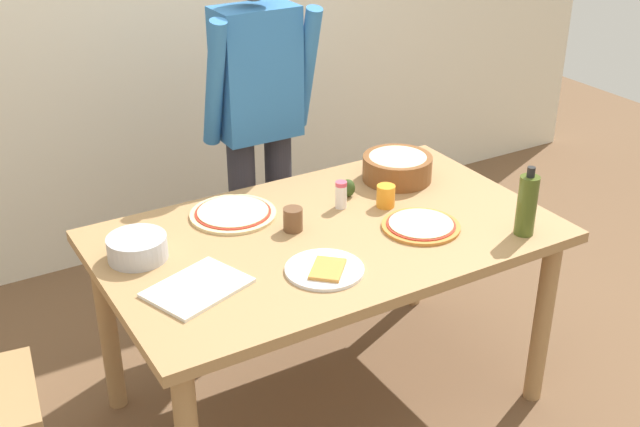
% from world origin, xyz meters
% --- Properties ---
extents(ground, '(8.00, 8.00, 0.00)m').
position_xyz_m(ground, '(0.00, 0.00, 0.00)').
color(ground, brown).
extents(dining_table, '(1.60, 0.96, 0.76)m').
position_xyz_m(dining_table, '(0.00, 0.00, 0.67)').
color(dining_table, '#A37A4C').
rests_on(dining_table, ground).
extents(person_cook, '(0.49, 0.25, 1.62)m').
position_xyz_m(person_cook, '(0.11, 0.76, 0.94)').
color(person_cook, '#2D2D38').
rests_on(person_cook, ground).
extents(pizza_raw_on_board, '(0.32, 0.32, 0.02)m').
position_xyz_m(pizza_raw_on_board, '(-0.23, 0.28, 0.77)').
color(pizza_raw_on_board, beige).
rests_on(pizza_raw_on_board, dining_table).
extents(pizza_cooked_on_tray, '(0.28, 0.28, 0.02)m').
position_xyz_m(pizza_cooked_on_tray, '(0.30, -0.15, 0.77)').
color(pizza_cooked_on_tray, '#C67A33').
rests_on(pizza_cooked_on_tray, dining_table).
extents(plate_with_slice, '(0.26, 0.26, 0.02)m').
position_xyz_m(plate_with_slice, '(-0.15, -0.23, 0.77)').
color(plate_with_slice, white).
rests_on(plate_with_slice, dining_table).
extents(popcorn_bowl, '(0.28, 0.28, 0.11)m').
position_xyz_m(popcorn_bowl, '(0.48, 0.24, 0.82)').
color(popcorn_bowl, brown).
rests_on(popcorn_bowl, dining_table).
extents(mixing_bowl_steel, '(0.20, 0.20, 0.08)m').
position_xyz_m(mixing_bowl_steel, '(-0.64, 0.16, 0.80)').
color(mixing_bowl_steel, '#B7B7BC').
rests_on(mixing_bowl_steel, dining_table).
extents(olive_oil_bottle, '(0.07, 0.07, 0.26)m').
position_xyz_m(olive_oil_bottle, '(0.59, -0.37, 0.87)').
color(olive_oil_bottle, '#47561E').
rests_on(olive_oil_bottle, dining_table).
extents(cup_orange, '(0.07, 0.07, 0.08)m').
position_xyz_m(cup_orange, '(0.29, 0.06, 0.80)').
color(cup_orange, orange).
rests_on(cup_orange, dining_table).
extents(cup_small_brown, '(0.07, 0.07, 0.08)m').
position_xyz_m(cup_small_brown, '(-0.10, 0.07, 0.80)').
color(cup_small_brown, brown).
rests_on(cup_small_brown, dining_table).
extents(salt_shaker, '(0.04, 0.04, 0.11)m').
position_xyz_m(salt_shaker, '(0.14, 0.14, 0.81)').
color(salt_shaker, white).
rests_on(salt_shaker, dining_table).
extents(cutting_board_white, '(0.36, 0.31, 0.01)m').
position_xyz_m(cutting_board_white, '(-0.55, -0.12, 0.77)').
color(cutting_board_white, white).
rests_on(cutting_board_white, dining_table).
extents(avocado, '(0.06, 0.06, 0.07)m').
position_xyz_m(avocado, '(0.22, 0.21, 0.80)').
color(avocado, '#2D4219').
rests_on(avocado, dining_table).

